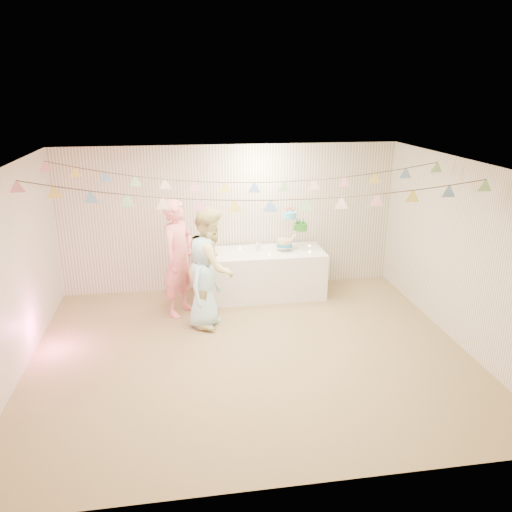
{
  "coord_description": "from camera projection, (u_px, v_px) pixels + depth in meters",
  "views": [
    {
      "loc": [
        -0.87,
        -6.11,
        3.51
      ],
      "look_at": [
        0.2,
        0.8,
        1.15
      ],
      "focal_mm": 35.0,
      "sensor_mm": 36.0,
      "label": 1
    }
  ],
  "objects": [
    {
      "name": "tealight_4",
      "position": [
        310.0,
        252.0,
        8.6
      ],
      "size": [
        0.04,
        0.04,
        0.03
      ],
      "primitive_type": "cylinder",
      "color": "#FFD88C",
      "rests_on": "table"
    },
    {
      "name": "cake_middle",
      "position": [
        301.0,
        232.0,
        8.8
      ],
      "size": [
        0.27,
        0.27,
        0.22
      ],
      "primitive_type": null,
      "color": "#23781A",
      "rests_on": "cake_stand"
    },
    {
      "name": "platter",
      "position": [
        235.0,
        257.0,
        8.55
      ],
      "size": [
        0.31,
        0.31,
        0.02
      ],
      "primitive_type": "cylinder",
      "color": "white",
      "rests_on": "table"
    },
    {
      "name": "tealight_2",
      "position": [
        269.0,
        254.0,
        8.46
      ],
      "size": [
        0.04,
        0.04,
        0.03
      ],
      "primitive_type": "cylinder",
      "color": "#FFD88C",
      "rests_on": "table"
    },
    {
      "name": "right_wall",
      "position": [
        462.0,
        254.0,
        6.99
      ],
      "size": [
        5.0,
        5.0,
        0.0
      ],
      "primitive_type": "plane",
      "color": "silver",
      "rests_on": "ground"
    },
    {
      "name": "left_wall",
      "position": [
        9.0,
        278.0,
        6.12
      ],
      "size": [
        5.0,
        5.0,
        0.0
      ],
      "primitive_type": "plane",
      "color": "silver",
      "rests_on": "ground"
    },
    {
      "name": "cake_top_tier",
      "position": [
        289.0,
        219.0,
        8.56
      ],
      "size": [
        0.25,
        0.25,
        0.19
      ],
      "primitive_type": null,
      "color": "#44BDD6",
      "rests_on": "cake_stand"
    },
    {
      "name": "ceiling",
      "position": [
        250.0,
        166.0,
        6.14
      ],
      "size": [
        6.0,
        6.0,
        0.0
      ],
      "primitive_type": "plane",
      "color": "white",
      "rests_on": "ground"
    },
    {
      "name": "person_adult_b",
      "position": [
        211.0,
        266.0,
        7.63
      ],
      "size": [
        0.86,
        1.02,
        1.85
      ],
      "primitive_type": "imported",
      "rotation": [
        0.0,
        0.0,
        1.38
      ],
      "color": "#DED489",
      "rests_on": "floor"
    },
    {
      "name": "cake_stand",
      "position": [
        292.0,
        234.0,
        8.69
      ],
      "size": [
        0.63,
        0.37,
        0.7
      ],
      "primitive_type": null,
      "color": "silver",
      "rests_on": "table"
    },
    {
      "name": "cake_bottom",
      "position": [
        284.0,
        250.0,
        8.69
      ],
      "size": [
        0.31,
        0.31,
        0.15
      ],
      "primitive_type": null,
      "color": "teal",
      "rests_on": "cake_stand"
    },
    {
      "name": "tealight_1",
      "position": [
        240.0,
        248.0,
        8.76
      ],
      "size": [
        0.04,
        0.04,
        0.03
      ],
      "primitive_type": "cylinder",
      "color": "#FFD88C",
      "rests_on": "table"
    },
    {
      "name": "tealight_0",
      "position": [
        216.0,
        256.0,
        8.39
      ],
      "size": [
        0.04,
        0.04,
        0.03
      ],
      "primitive_type": "cylinder",
      "color": "#FFD88C",
      "rests_on": "table"
    },
    {
      "name": "tealight_5",
      "position": [
        309.0,
        246.0,
        8.92
      ],
      "size": [
        0.04,
        0.04,
        0.03
      ],
      "primitive_type": "cylinder",
      "color": "#FFD88C",
      "rests_on": "table"
    },
    {
      "name": "table",
      "position": [
        261.0,
        273.0,
        8.78
      ],
      "size": [
        2.18,
        0.87,
        0.82
      ],
      "primitive_type": "cube",
      "color": "white",
      "rests_on": "floor"
    },
    {
      "name": "bunting_back",
      "position": [
        239.0,
        172.0,
        7.25
      ],
      "size": [
        5.6,
        1.1,
        0.4
      ],
      "primitive_type": null,
      "color": "pink",
      "rests_on": "ceiling"
    },
    {
      "name": "posy",
      "position": [
        258.0,
        251.0,
        8.69
      ],
      "size": [
        0.12,
        0.12,
        0.14
      ],
      "primitive_type": null,
      "color": "white",
      "rests_on": "table"
    },
    {
      "name": "floor",
      "position": [
        251.0,
        353.0,
        6.97
      ],
      "size": [
        6.0,
        6.0,
        0.0
      ],
      "primitive_type": "plane",
      "color": "olive",
      "rests_on": "ground"
    },
    {
      "name": "bunting_front",
      "position": [
        252.0,
        192.0,
        6.04
      ],
      "size": [
        5.6,
        0.9,
        0.36
      ],
      "primitive_type": null,
      "color": "#72A5E5",
      "rests_on": "ceiling"
    },
    {
      "name": "person_adult_a",
      "position": [
        179.0,
        258.0,
        7.91
      ],
      "size": [
        0.76,
        0.83,
        1.9
      ],
      "primitive_type": "imported",
      "rotation": [
        0.0,
        0.0,
        0.98
      ],
      "color": "pink",
      "rests_on": "floor"
    },
    {
      "name": "back_wall",
      "position": [
        230.0,
        219.0,
        8.89
      ],
      "size": [
        6.0,
        6.0,
        0.0
      ],
      "primitive_type": "plane",
      "color": "silver",
      "rests_on": "ground"
    },
    {
      "name": "tealight_3",
      "position": [
        278.0,
        246.0,
        8.9
      ],
      "size": [
        0.04,
        0.04,
        0.03
      ],
      "primitive_type": "cylinder",
      "color": "#FFD88C",
      "rests_on": "table"
    },
    {
      "name": "front_wall",
      "position": [
        293.0,
        364.0,
        4.21
      ],
      "size": [
        6.0,
        6.0,
        0.0
      ],
      "primitive_type": "plane",
      "color": "silver",
      "rests_on": "ground"
    },
    {
      "name": "person_child",
      "position": [
        204.0,
        282.0,
        7.57
      ],
      "size": [
        0.74,
        0.83,
        1.43
      ],
      "primitive_type": "imported",
      "rotation": [
        0.0,
        0.0,
        1.04
      ],
      "color": "#B0E4F9",
      "rests_on": "floor"
    }
  ]
}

